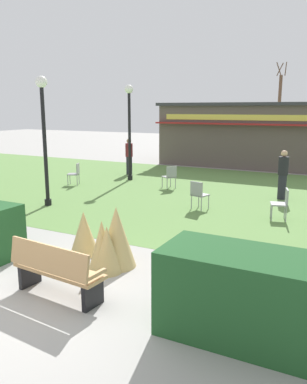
% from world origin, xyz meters
% --- Properties ---
extents(ground_plane, '(80.00, 80.00, 0.00)m').
position_xyz_m(ground_plane, '(0.00, 0.00, 0.00)').
color(ground_plane, '#999691').
extents(lawn_patch, '(36.00, 12.00, 0.01)m').
position_xyz_m(lawn_patch, '(0.00, 9.06, 0.00)').
color(lawn_patch, '#5B8442').
rests_on(lawn_patch, ground_plane).
extents(park_bench, '(1.74, 0.68, 0.95)m').
position_xyz_m(park_bench, '(0.18, 0.31, 0.48)').
color(park_bench, tan).
rests_on(park_bench, ground_plane).
extents(hedge_right, '(2.41, 1.10, 1.21)m').
position_xyz_m(hedge_right, '(3.29, 0.59, 0.60)').
color(hedge_right, '#1E4C23').
rests_on(hedge_right, ground_plane).
extents(ornamental_grass_behind_left, '(0.63, 0.63, 0.95)m').
position_xyz_m(ornamental_grass_behind_left, '(-0.62, 2.13, 0.47)').
color(ornamental_grass_behind_left, tan).
rests_on(ornamental_grass_behind_left, ground_plane).
extents(ornamental_grass_behind_right, '(0.56, 0.56, 0.91)m').
position_xyz_m(ornamental_grass_behind_right, '(0.35, 1.56, 0.46)').
color(ornamental_grass_behind_right, tan).
rests_on(ornamental_grass_behind_right, ground_plane).
extents(ornamental_grass_behind_center, '(0.56, 0.56, 0.99)m').
position_xyz_m(ornamental_grass_behind_center, '(0.20, 1.60, 0.49)').
color(ornamental_grass_behind_center, tan).
rests_on(ornamental_grass_behind_center, ground_plane).
extents(ornamental_grass_behind_far, '(0.77, 0.77, 1.22)m').
position_xyz_m(ornamental_grass_behind_far, '(0.35, 1.89, 0.61)').
color(ornamental_grass_behind_far, tan).
rests_on(ornamental_grass_behind_far, ground_plane).
extents(lamppost_mid, '(0.36, 0.36, 4.04)m').
position_xyz_m(lamppost_mid, '(-4.34, 5.12, 2.55)').
color(lamppost_mid, black).
rests_on(lamppost_mid, ground_plane).
extents(lamppost_far, '(0.36, 0.36, 4.04)m').
position_xyz_m(lamppost_far, '(-4.34, 10.32, 2.55)').
color(lamppost_far, black).
rests_on(lamppost_far, ground_plane).
extents(trash_bin, '(0.52, 0.52, 0.92)m').
position_xyz_m(trash_bin, '(3.94, 0.82, 0.46)').
color(trash_bin, '#2D4233').
rests_on(trash_bin, ground_plane).
extents(food_kiosk, '(9.46, 4.22, 3.37)m').
position_xyz_m(food_kiosk, '(-0.87, 17.24, 1.69)').
color(food_kiosk, '#594C47').
rests_on(food_kiosk, ground_plane).
extents(cafe_chair_west, '(0.59, 0.59, 0.89)m').
position_xyz_m(cafe_chair_west, '(-5.71, 8.28, 0.53)').
color(cafe_chair_west, gray).
rests_on(cafe_chair_west, ground_plane).
extents(cafe_chair_east, '(0.54, 0.54, 0.89)m').
position_xyz_m(cafe_chair_east, '(2.67, 6.82, 0.53)').
color(cafe_chair_east, gray).
rests_on(cafe_chair_east, ground_plane).
extents(cafe_chair_center, '(0.54, 0.54, 0.89)m').
position_xyz_m(cafe_chair_center, '(0.18, 6.82, 0.53)').
color(cafe_chair_center, gray).
rests_on(cafe_chair_center, ground_plane).
extents(cafe_chair_north, '(0.61, 0.61, 0.89)m').
position_xyz_m(cafe_chair_north, '(-1.98, 9.39, 0.53)').
color(cafe_chair_north, gray).
rests_on(cafe_chair_north, ground_plane).
extents(person_strolling, '(0.34, 0.34, 1.69)m').
position_xyz_m(person_strolling, '(-5.11, 11.55, 0.86)').
color(person_strolling, '#23232D').
rests_on(person_strolling, ground_plane).
extents(person_standing, '(0.34, 0.34, 1.69)m').
position_xyz_m(person_standing, '(2.22, 9.49, 0.86)').
color(person_standing, '#23232D').
rests_on(person_standing, ground_plane).
extents(parked_car_west_slot, '(4.20, 2.07, 1.20)m').
position_xyz_m(parked_car_west_slot, '(-4.39, 25.78, 0.64)').
color(parked_car_west_slot, maroon).
rests_on(parked_car_west_slot, ground_plane).
extents(parked_car_center_slot, '(4.29, 2.24, 1.20)m').
position_xyz_m(parked_car_center_slot, '(1.20, 25.78, 0.64)').
color(parked_car_center_slot, navy).
rests_on(parked_car_center_slot, ground_plane).
extents(tree_left_bg, '(0.91, 0.96, 6.95)m').
position_xyz_m(tree_left_bg, '(-2.02, 32.14, 3.11)').
color(tree_left_bg, brown).
rests_on(tree_left_bg, ground_plane).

